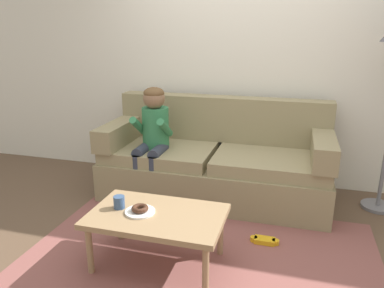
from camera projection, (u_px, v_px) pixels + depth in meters
The scene contains 10 objects.
ground at pixel (209, 239), 3.01m from camera, with size 10.00×10.00×0.00m, color brown.
wall_back at pixel (242, 52), 3.88m from camera, with size 8.00×0.10×2.80m, color silver.
area_rug at pixel (201, 256), 2.78m from camera, with size 2.58×1.66×0.01m, color brown.
couch at pixel (216, 163), 3.73m from camera, with size 2.19×0.90×0.96m.
coffee_table at pixel (157, 219), 2.59m from camera, with size 0.93×0.58×0.40m.
person_child at pixel (153, 133), 3.59m from camera, with size 0.34×0.58×1.10m.
plate at pixel (140, 212), 2.59m from camera, with size 0.21×0.21×0.01m, color white.
donut at pixel (140, 208), 2.58m from camera, with size 0.12×0.12×0.04m, color #422619.
mug at pixel (119, 202), 2.64m from camera, with size 0.08×0.08×0.09m, color #334C72.
toy_controller at pixel (264, 241), 2.94m from camera, with size 0.23×0.09×0.05m.
Camera 1 is at (0.59, -2.59, 1.63)m, focal length 34.82 mm.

